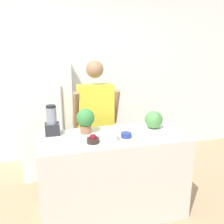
% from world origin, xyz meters
% --- Properties ---
extents(wall_back, '(8.00, 0.06, 2.60)m').
position_xyz_m(wall_back, '(0.00, 2.01, 1.30)').
color(wall_back, white).
rests_on(wall_back, ground_plane).
extents(counter_island, '(1.55, 0.68, 0.92)m').
position_xyz_m(counter_island, '(0.00, 0.34, 0.46)').
color(counter_island, beige).
rests_on(counter_island, ground_plane).
extents(refrigerator, '(0.71, 0.76, 1.72)m').
position_xyz_m(refrigerator, '(-0.67, 1.59, 0.86)').
color(refrigerator, white).
rests_on(refrigerator, ground_plane).
extents(person, '(0.59, 0.27, 1.66)m').
position_xyz_m(person, '(-0.05, 1.00, 0.85)').
color(person, '#333338').
rests_on(person, ground_plane).
extents(cutting_board, '(0.37, 0.26, 0.01)m').
position_xyz_m(cutting_board, '(0.51, 0.40, 0.93)').
color(cutting_board, white).
rests_on(cutting_board, counter_island).
extents(watermelon, '(0.20, 0.20, 0.20)m').
position_xyz_m(watermelon, '(0.50, 0.42, 1.04)').
color(watermelon, '#4C8C47').
rests_on(watermelon, cutting_board).
extents(bowl_cherries, '(0.12, 0.12, 0.09)m').
position_xyz_m(bowl_cherries, '(-0.24, 0.20, 0.96)').
color(bowl_cherries, '#2D231E').
rests_on(bowl_cherries, counter_island).
extents(bowl_cream, '(0.17, 0.17, 0.11)m').
position_xyz_m(bowl_cream, '(-0.06, 0.23, 0.96)').
color(bowl_cream, white).
rests_on(bowl_cream, counter_island).
extents(bowl_small_blue, '(0.11, 0.11, 0.05)m').
position_xyz_m(bowl_small_blue, '(0.12, 0.26, 0.95)').
color(bowl_small_blue, navy).
rests_on(bowl_small_blue, counter_island).
extents(blender, '(0.15, 0.15, 0.32)m').
position_xyz_m(blender, '(-0.61, 0.55, 1.05)').
color(blender, '#28282D').
rests_on(blender, counter_island).
extents(potted_plant, '(0.20, 0.20, 0.27)m').
position_xyz_m(potted_plant, '(-0.26, 0.50, 1.08)').
color(potted_plant, '#996647').
rests_on(potted_plant, counter_island).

